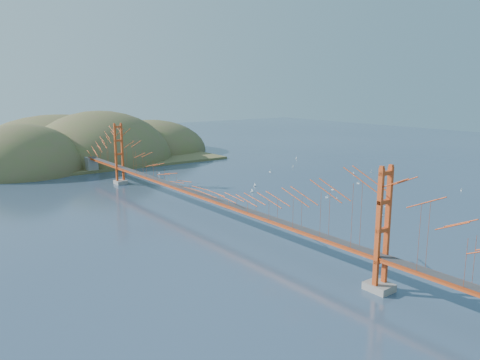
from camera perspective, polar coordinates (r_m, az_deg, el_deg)
ground at (r=67.01m, az=-4.40°, el=-4.68°), size 320.00×320.00×0.00m
bridge at (r=65.58m, az=-4.58°, el=1.26°), size 2.20×94.40×12.00m
far_headlands at (r=129.68m, az=-19.99°, el=2.46°), size 84.00×58.00×25.00m
sailboat_7 at (r=88.07m, az=1.81°, el=-0.67°), size 0.61×0.54×0.69m
sailboat_10 at (r=53.96m, az=15.01°, el=-8.89°), size 0.41×0.50×0.59m
sailboat_16 at (r=86.97m, az=-5.03°, el=-0.86°), size 0.60×0.60×0.62m
sailboat_3 at (r=83.13m, az=1.48°, el=-1.38°), size 0.61×0.54×0.69m
sailboat_6 at (r=76.27m, az=17.39°, el=-3.08°), size 0.50×0.51×0.58m
sailboat_0 at (r=72.40m, az=16.70°, el=-3.79°), size 0.56×0.60×0.67m
sailboat_8 at (r=102.96m, az=13.65°, el=0.76°), size 0.50×0.43×0.57m
sailboat_2 at (r=70.98m, az=16.89°, el=-4.11°), size 0.49×0.39×0.57m
sailboat_4 at (r=79.72m, az=11.70°, el=-2.18°), size 0.55×0.55×0.58m
sailboat_1 at (r=80.40m, az=10.55°, el=-2.01°), size 0.58×0.61×0.69m
sailboat_11 at (r=105.99m, az=15.70°, el=0.95°), size 0.56×0.56×0.59m
sailboat_14 at (r=86.57m, az=11.24°, el=-1.10°), size 0.46×0.55×0.63m
sailboat_13 at (r=92.83m, az=25.37°, el=-1.15°), size 0.59×0.59×0.62m
sailboat_9 at (r=109.28m, az=6.46°, el=1.62°), size 0.69×0.69×0.72m
sailboat_17 at (r=122.41m, az=6.89°, el=2.64°), size 0.51×0.43×0.59m
sailboat_12 at (r=100.80m, az=-9.83°, el=0.70°), size 0.59×0.54×0.66m
sailboat_5 at (r=93.25m, az=14.23°, el=-0.34°), size 0.50×0.58×0.66m
sailboat_15 at (r=102.78m, az=3.71°, el=1.05°), size 0.48×0.57×0.66m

